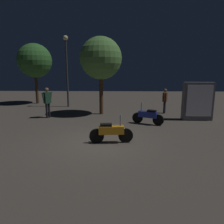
# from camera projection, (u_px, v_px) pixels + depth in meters

# --- Properties ---
(ground_plane) EXTENTS (40.00, 40.00, 0.00)m
(ground_plane) POSITION_uv_depth(u_px,v_px,m) (97.00, 142.00, 7.85)
(ground_plane) COLOR #4C443D
(motorcycle_orange_foreground) EXTENTS (1.66, 0.37, 1.11)m
(motorcycle_orange_foreground) POSITION_uv_depth(u_px,v_px,m) (111.00, 132.00, 7.72)
(motorcycle_orange_foreground) COLOR black
(motorcycle_orange_foreground) RESTS_ON ground_plane
(motorcycle_blue_parked_left) EXTENTS (1.55, 0.79, 1.11)m
(motorcycle_blue_parked_left) POSITION_uv_depth(u_px,v_px,m) (148.00, 116.00, 10.44)
(motorcycle_blue_parked_left) COLOR black
(motorcycle_blue_parked_left) RESTS_ON ground_plane
(person_rider_beside) EXTENTS (0.37, 0.64, 1.58)m
(person_rider_beside) POSITION_uv_depth(u_px,v_px,m) (165.00, 99.00, 13.07)
(person_rider_beside) COLOR black
(person_rider_beside) RESTS_ON ground_plane
(person_bystander_far) EXTENTS (0.49, 0.58, 1.76)m
(person_bystander_far) POSITION_uv_depth(u_px,v_px,m) (47.00, 100.00, 11.78)
(person_bystander_far) COLOR black
(person_bystander_far) RESTS_ON ground_plane
(streetlamp_near) EXTENTS (0.36, 0.36, 5.21)m
(streetlamp_near) POSITION_uv_depth(u_px,v_px,m) (67.00, 63.00, 15.00)
(streetlamp_near) COLOR #38383D
(streetlamp_near) RESTS_ON ground_plane
(tree_left_bg) EXTENTS (2.55, 2.55, 4.73)m
(tree_left_bg) POSITION_uv_depth(u_px,v_px,m) (101.00, 59.00, 12.32)
(tree_left_bg) COLOR #4C331E
(tree_left_bg) RESTS_ON ground_plane
(tree_center_bg) EXTENTS (2.73, 2.73, 4.88)m
(tree_center_bg) POSITION_uv_depth(u_px,v_px,m) (35.00, 61.00, 16.55)
(tree_center_bg) COLOR #4C331E
(tree_center_bg) RESTS_ON ground_plane
(kiosk_billboard) EXTENTS (1.61, 0.58, 2.10)m
(kiosk_billboard) POSITION_uv_depth(u_px,v_px,m) (198.00, 101.00, 11.26)
(kiosk_billboard) COLOR #595960
(kiosk_billboard) RESTS_ON ground_plane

